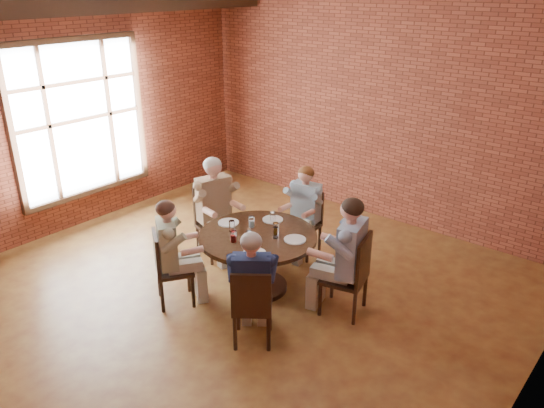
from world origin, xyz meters
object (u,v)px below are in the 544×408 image
Objects in this scene: chair_e at (252,304)px; diner_b at (304,212)px; diner_a at (345,257)px; chair_d at (167,266)px; chair_a at (353,273)px; chair_b at (306,220)px; chair_c at (213,218)px; smartphone at (259,253)px; diner_e at (252,288)px; dining_table at (258,251)px; diner_d at (173,253)px; diner_c at (216,209)px.

diner_b is at bearing -105.80° from chair_e.
diner_a is 2.06m from chair_d.
chair_a is 1.08× the size of chair_b.
diner_b reaches higher than chair_c.
smartphone is at bearing -98.69° from chair_c.
smartphone is (-0.32, 0.47, 0.11)m from diner_e.
dining_table is at bearing -90.00° from chair_a.
chair_a is 2.14m from chair_d.
diner_a reaches higher than diner_d.
chair_c is (-1.10, 0.32, -0.00)m from dining_table.
diner_c is (-2.17, 0.00, 0.18)m from chair_a.
chair_d is 0.17m from diner_d.
diner_e is at bearing -107.52° from diner_c.
diner_c is at bearing -104.29° from chair_a.
smartphone is at bearing -79.23° from diner_b.
diner_b is 1.19m from diner_c.
diner_d reaches higher than chair_d.
chair_d is 1.25m from diner_e.
chair_b is (-0.12, 1.15, -0.03)m from dining_table.
smartphone is at bearing -116.41° from diner_d.
chair_b is at bearing -106.37° from chair_e.
diner_e is at bearing -51.94° from dining_table.
chair_e is at bearing -34.20° from smartphone.
diner_d is (-0.45, -1.92, 0.01)m from diner_b.
diner_b is (-0.12, 1.08, 0.11)m from dining_table.
dining_table is at bearing -90.00° from chair_e.
chair_a is 1.08m from smartphone.
chair_a is 0.76× the size of diner_e.
diner_b is (-1.18, 0.81, -0.07)m from diner_a.
dining_table is 1.55× the size of chair_d.
diner_b reaches higher than chair_e.
dining_table is 1.10m from chair_e.
diner_e is at bearing -75.05° from chair_b.
diner_e is 0.58m from smartphone.
chair_b is 0.16m from diner_b.
chair_b is 1.28m from chair_c.
chair_d is at bearing -68.89° from diner_a.
chair_a reaches higher than chair_c.
chair_e is (0.68, -0.87, -0.03)m from dining_table.
diner_c reaches higher than diner_b.
diner_d is (0.05, 0.07, 0.15)m from chair_d.
dining_table is 1.10m from chair_d.
chair_a is at bearing 14.16° from dining_table.
chair_d is 1.11m from smartphone.
chair_b is at bearing -69.56° from chair_d.
chair_e is (1.24, -0.02, -0.16)m from diner_d.
diner_e reaches higher than chair_a.
diner_c is (-0.90, -0.78, 0.06)m from diner_b.
chair_c is 0.69× the size of diner_c.
diner_c reaches higher than diner_e.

